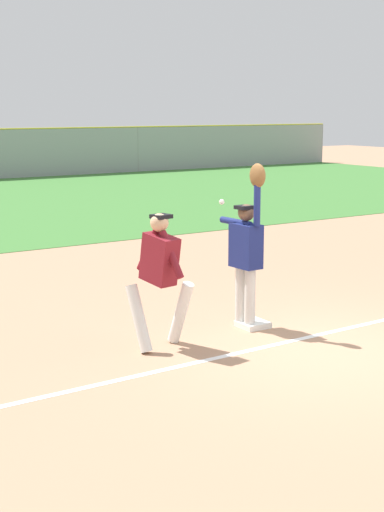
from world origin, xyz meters
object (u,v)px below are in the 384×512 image
(baseball, at_px, (222,202))
(parked_car_black, at_px, (78,155))
(fielder, at_px, (247,248))
(runner, at_px, (160,271))
(first_base, at_px, (253,324))

(baseball, height_order, parked_car_black, baseball)
(fielder, bearing_deg, parked_car_black, -112.94)
(runner, distance_m, baseball, 1.56)
(fielder, height_order, runner, fielder)
(first_base, height_order, parked_car_black, parked_car_black)
(first_base, xyz_separation_m, parked_car_black, (10.25, 27.34, 0.63))
(runner, relative_size, baseball, 23.24)
(first_base, height_order, baseball, baseball)
(first_base, relative_size, baseball, 5.14)
(fielder, xyz_separation_m, runner, (-1.46, -0.13, -0.12))
(baseball, relative_size, parked_car_black, 0.02)
(fielder, relative_size, parked_car_black, 0.50)
(runner, xyz_separation_m, baseball, (1.29, 0.49, 0.73))
(runner, xyz_separation_m, parked_car_black, (11.81, 27.44, -0.32))
(first_base, distance_m, runner, 1.83)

